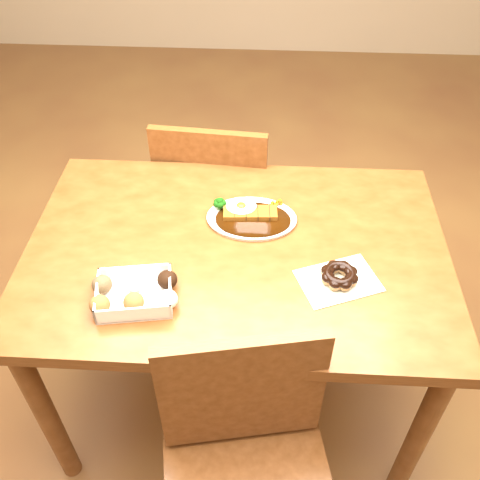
# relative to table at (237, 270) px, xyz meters

# --- Properties ---
(ground) EXTENTS (6.00, 6.00, 0.00)m
(ground) POSITION_rel_table_xyz_m (0.00, 0.00, -0.65)
(ground) COLOR brown
(ground) RESTS_ON ground
(table) EXTENTS (1.20, 0.80, 0.75)m
(table) POSITION_rel_table_xyz_m (0.00, 0.00, 0.00)
(table) COLOR #552C11
(table) RESTS_ON ground
(chair_far) EXTENTS (0.45, 0.45, 0.87)m
(chair_far) POSITION_rel_table_xyz_m (-0.11, 0.53, -0.17)
(chair_far) COLOR #552C11
(chair_far) RESTS_ON ground
(chair_near) EXTENTS (0.49, 0.49, 0.87)m
(chair_near) POSITION_rel_table_xyz_m (0.06, -0.54, -0.17)
(chair_near) COLOR #552C11
(chair_near) RESTS_ON ground
(katsu_curry_plate) EXTENTS (0.27, 0.19, 0.05)m
(katsu_curry_plate) POSITION_rel_table_xyz_m (0.03, 0.12, 0.11)
(katsu_curry_plate) COLOR white
(katsu_curry_plate) RESTS_ON table
(donut_box) EXTENTS (0.23, 0.18, 0.05)m
(donut_box) POSITION_rel_table_xyz_m (-0.25, -0.21, 0.13)
(donut_box) COLOR white
(donut_box) RESTS_ON table
(pon_de_ring) EXTENTS (0.24, 0.21, 0.04)m
(pon_de_ring) POSITION_rel_table_xyz_m (0.28, -0.12, 0.12)
(pon_de_ring) COLOR silver
(pon_de_ring) RESTS_ON table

